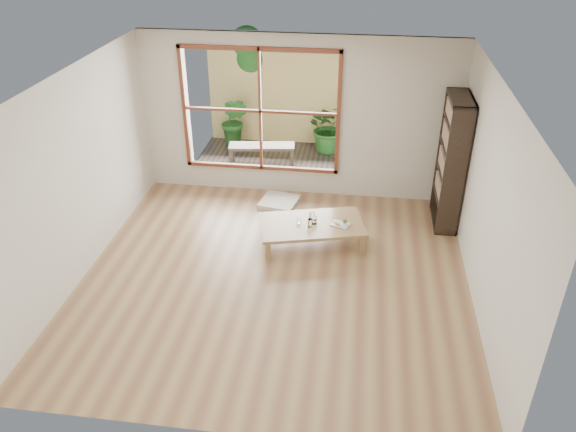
# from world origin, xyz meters

# --- Properties ---
(ground) EXTENTS (5.00, 5.00, 0.00)m
(ground) POSITION_xyz_m (0.00, 0.00, 0.00)
(ground) COLOR tan
(ground) RESTS_ON ground
(low_table) EXTENTS (1.62, 1.17, 0.32)m
(low_table) POSITION_xyz_m (0.39, 0.89, 0.28)
(low_table) COLOR #9C7D4B
(low_table) RESTS_ON ground
(floor_cushion) EXTENTS (0.66, 0.66, 0.08)m
(floor_cushion) POSITION_xyz_m (-0.24, 1.96, 0.04)
(floor_cushion) COLOR silver
(floor_cushion) RESTS_ON ground
(bookshelf) EXTENTS (0.31, 0.88, 1.96)m
(bookshelf) POSITION_xyz_m (2.32, 1.78, 0.98)
(bookshelf) COLOR #30241A
(bookshelf) RESTS_ON ground
(glass_tall) EXTENTS (0.07, 0.07, 0.12)m
(glass_tall) POSITION_xyz_m (0.37, 0.80, 0.38)
(glass_tall) COLOR silver
(glass_tall) RESTS_ON low_table
(glass_mid) EXTENTS (0.08, 0.08, 0.11)m
(glass_mid) POSITION_xyz_m (0.42, 0.89, 0.38)
(glass_mid) COLOR silver
(glass_mid) RESTS_ON low_table
(glass_short) EXTENTS (0.08, 0.08, 0.10)m
(glass_short) POSITION_xyz_m (0.38, 1.01, 0.37)
(glass_short) COLOR silver
(glass_short) RESTS_ON low_table
(glass_small) EXTENTS (0.06, 0.06, 0.07)m
(glass_small) POSITION_xyz_m (0.21, 0.89, 0.35)
(glass_small) COLOR silver
(glass_small) RESTS_ON low_table
(food_tray) EXTENTS (0.29, 0.25, 0.08)m
(food_tray) POSITION_xyz_m (0.80, 0.91, 0.34)
(food_tray) COLOR white
(food_tray) RESTS_ON low_table
(deck) EXTENTS (2.80, 2.00, 0.05)m
(deck) POSITION_xyz_m (-0.60, 3.56, 0.00)
(deck) COLOR #3D332C
(deck) RESTS_ON ground
(garden_bench) EXTENTS (1.22, 0.50, 0.38)m
(garden_bench) POSITION_xyz_m (-0.78, 3.41, 0.34)
(garden_bench) COLOR #30241A
(garden_bench) RESTS_ON deck
(bamboo_fence) EXTENTS (2.80, 0.06, 1.80)m
(bamboo_fence) POSITION_xyz_m (-0.60, 4.56, 0.90)
(bamboo_fence) COLOR #DCC971
(bamboo_fence) RESTS_ON ground
(shrub_right) EXTENTS (1.10, 1.04, 0.97)m
(shrub_right) POSITION_xyz_m (0.40, 4.19, 0.51)
(shrub_right) COLOR #255720
(shrub_right) RESTS_ON deck
(shrub_left) EXTENTS (0.65, 0.59, 0.97)m
(shrub_left) POSITION_xyz_m (-1.47, 4.24, 0.51)
(shrub_left) COLOR #255720
(shrub_left) RESTS_ON deck
(garden_tree) EXTENTS (1.04, 0.85, 2.22)m
(garden_tree) POSITION_xyz_m (-1.28, 4.86, 1.63)
(garden_tree) COLOR #4C3D2D
(garden_tree) RESTS_ON ground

